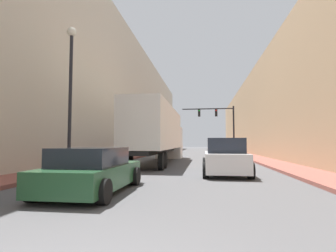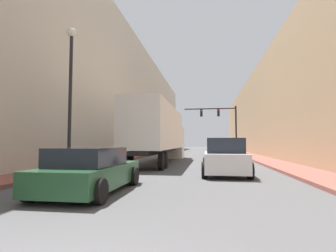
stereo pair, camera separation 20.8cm
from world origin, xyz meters
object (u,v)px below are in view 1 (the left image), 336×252
Objects in this scene: street_lamp at (71,80)px; semi_truck at (160,133)px; suv_car at (225,157)px; sedan_car at (93,171)px; traffic_signal_gantry at (221,121)px.

semi_truck is at bearing 71.85° from street_lamp.
sedan_car is at bearing -129.38° from suv_car.
traffic_signal_gantry is at bearing 77.58° from sedan_car.
sedan_car is 0.61× the size of street_lamp.
semi_truck is 13.94m from traffic_signal_gantry.
semi_truck is 2.21× the size of traffic_signal_gantry.
traffic_signal_gantry is (5.53, 25.10, 3.57)m from sedan_car.
traffic_signal_gantry reaches higher than semi_truck.
suv_car is 0.73× the size of traffic_signal_gantry.
street_lamp reaches higher than traffic_signal_gantry.
street_lamp is (-8.39, -21.29, 0.30)m from traffic_signal_gantry.
suv_car is (4.40, 5.36, 0.16)m from sedan_car.
suv_car reaches higher than sedan_car.
street_lamp is at bearing -167.93° from suv_car.
traffic_signal_gantry is at bearing 86.74° from suv_car.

